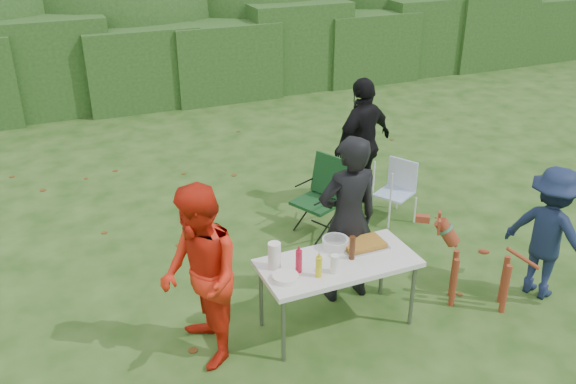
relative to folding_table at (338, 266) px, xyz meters
name	(u,v)px	position (x,y,z in m)	size (l,w,h in m)	color
ground	(304,326)	(-0.31, 0.09, -0.69)	(80.00, 80.00, 0.00)	#1E4211
hedge_row	(139,62)	(-0.31, 8.09, 0.16)	(22.00, 1.40, 1.70)	#23471C
shrub_backdrop	(121,12)	(-0.31, 9.69, 0.91)	(20.00, 2.60, 3.20)	#3D6628
folding_table	(338,266)	(0.00, 0.00, 0.00)	(1.50, 0.70, 0.74)	silver
person_cook	(348,220)	(0.32, 0.41, 0.22)	(0.66, 0.43, 1.81)	black
person_red_jacket	(200,278)	(-1.31, 0.07, 0.17)	(0.83, 0.65, 1.71)	red
person_black_puffy	(362,144)	(1.52, 2.23, 0.21)	(1.05, 0.44, 1.79)	black
child	(549,233)	(2.25, -0.36, 0.04)	(0.93, 0.54, 1.44)	#141F3D
dog	(482,264)	(1.50, -0.27, -0.21)	(1.01, 0.40, 0.96)	maroon
camping_chair	(318,198)	(0.64, 1.74, -0.20)	(0.61, 0.61, 0.98)	#143E1A
lawn_chair	(394,191)	(1.72, 1.70, -0.30)	(0.46, 0.46, 0.78)	#5A91D8
food_tray	(363,246)	(0.35, 0.14, 0.06)	(0.45, 0.30, 0.02)	#B7B7BA
focaccia_bread	(363,243)	(0.35, 0.14, 0.09)	(0.40, 0.26, 0.04)	#AA7424
mustard_bottle	(319,267)	(-0.28, -0.16, 0.15)	(0.06, 0.06, 0.20)	gold
ketchup_bottle	(299,261)	(-0.42, -0.02, 0.16)	(0.06, 0.06, 0.22)	#AE142D
beer_bottle	(352,248)	(0.13, -0.02, 0.17)	(0.06, 0.06, 0.24)	#47230F
paper_towel_roll	(274,256)	(-0.60, 0.13, 0.18)	(0.12, 0.12, 0.26)	white
cup_stack	(335,264)	(-0.12, -0.16, 0.14)	(0.08, 0.08, 0.18)	white
pasta_bowl	(335,243)	(0.08, 0.23, 0.10)	(0.26, 0.26, 0.10)	silver
plate_stack	(285,277)	(-0.58, -0.09, 0.08)	(0.24, 0.24, 0.05)	white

